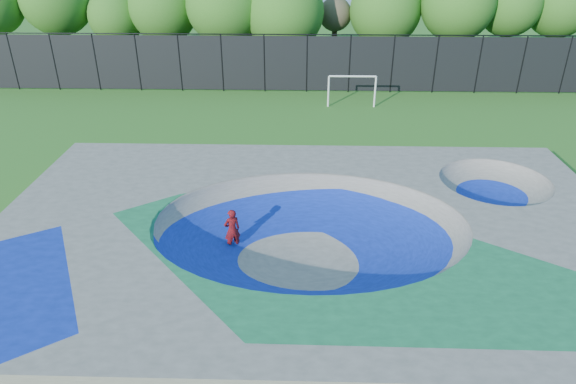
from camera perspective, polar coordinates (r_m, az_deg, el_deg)
ground at (r=18.53m, az=2.34°, el=-7.33°), size 120.00×120.00×0.00m
skate_deck at (r=18.11m, az=2.39°, el=-5.38°), size 22.00×14.00×1.50m
skater at (r=18.65m, az=-6.22°, el=-4.20°), size 0.72×0.62×1.65m
skateboard at (r=19.08m, az=-6.10°, el=-6.26°), size 0.81×0.49×0.05m
soccer_goal at (r=34.19m, az=7.14°, el=11.70°), size 3.15×0.12×2.08m
fence at (r=37.22m, az=2.12°, el=14.20°), size 48.09×0.09×4.04m
treeline at (r=41.38m, az=1.55°, el=19.87°), size 54.26×7.76×8.35m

